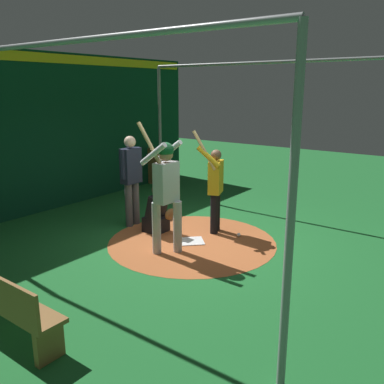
{
  "coord_description": "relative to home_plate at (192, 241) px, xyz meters",
  "views": [
    {
      "loc": [
        4.21,
        -5.7,
        2.76
      ],
      "look_at": [
        0.0,
        0.0,
        0.95
      ],
      "focal_mm": 38.17,
      "sensor_mm": 36.0,
      "label": 1
    }
  ],
  "objects": [
    {
      "name": "ground_plane",
      "position": [
        0.0,
        0.0,
        -0.01
      ],
      "size": [
        25.1,
        25.1,
        0.0
      ],
      "primitive_type": "plane",
      "color": "#1E6B2D"
    },
    {
      "name": "dirt_circle",
      "position": [
        0.0,
        0.0,
        -0.01
      ],
      "size": [
        3.09,
        3.09,
        0.01
      ],
      "primitive_type": "cylinder",
      "color": "#B76033",
      "rests_on": "ground"
    },
    {
      "name": "home_plate",
      "position": [
        0.0,
        0.0,
        0.0
      ],
      "size": [
        0.59,
        0.59,
        0.01
      ],
      "primitive_type": "cube",
      "rotation": [
        0.0,
        0.0,
        0.79
      ],
      "color": "white",
      "rests_on": "dirt_circle"
    },
    {
      "name": "batter",
      "position": [
        -0.06,
        -0.66,
        1.17
      ],
      "size": [
        0.68,
        0.49,
        2.23
      ],
      "color": "#B3B3B7",
      "rests_on": "ground"
    },
    {
      "name": "catcher",
      "position": [
        -0.87,
        0.04,
        0.37
      ],
      "size": [
        0.58,
        0.4,
        0.97
      ],
      "color": "black",
      "rests_on": "ground"
    },
    {
      "name": "umpire",
      "position": [
        -1.56,
        0.05,
        1.03
      ],
      "size": [
        0.23,
        0.49,
        1.84
      ],
      "color": "#4C4C51",
      "rests_on": "ground"
    },
    {
      "name": "visitor",
      "position": [
        0.04,
        0.7,
        0.94
      ],
      "size": [
        0.53,
        0.6,
        2.01
      ],
      "rotation": [
        0.0,
        0.0,
        0.37
      ],
      "color": "black",
      "rests_on": "ground"
    },
    {
      "name": "back_wall",
      "position": [
        -3.99,
        0.0,
        1.78
      ],
      "size": [
        0.22,
        9.1,
        3.55
      ],
      "color": "#0C3D26",
      "rests_on": "ground"
    },
    {
      "name": "cage_frame",
      "position": [
        0.0,
        0.0,
        2.3
      ],
      "size": [
        5.91,
        5.12,
        3.32
      ],
      "color": "gray",
      "rests_on": "ground"
    },
    {
      "name": "bat_rack",
      "position": [
        -3.74,
        3.11,
        0.48
      ],
      "size": [
        0.82,
        0.19,
        1.05
      ],
      "color": "olive",
      "rests_on": "ground"
    },
    {
      "name": "bench",
      "position": [
        0.17,
        -3.66,
        0.43
      ],
      "size": [
        1.54,
        0.36,
        0.85
      ],
      "color": "olive",
      "rests_on": "ground"
    },
    {
      "name": "baseball_0",
      "position": [
        0.57,
        0.73,
        0.03
      ],
      "size": [
        0.07,
        0.07,
        0.07
      ],
      "primitive_type": "sphere",
      "color": "white",
      "rests_on": "dirt_circle"
    }
  ]
}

